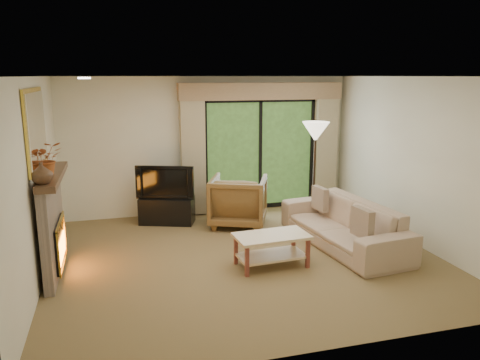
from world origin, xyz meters
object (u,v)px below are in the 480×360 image
object	(u,v)px
media_console	(167,210)
sofa	(343,224)
armchair	(238,201)
coffee_table	(271,250)

from	to	relation	value
media_console	sofa	bearing A→B (deg)	-16.82
media_console	armchair	xyz separation A→B (m)	(1.21, -0.45, 0.21)
sofa	coffee_table	world-z (taller)	sofa
armchair	sofa	world-z (taller)	armchair
media_console	sofa	size ratio (longest dim) A/B	0.39
sofa	coffee_table	bearing A→B (deg)	-77.09
armchair	media_console	bearing A→B (deg)	2.69
media_console	coffee_table	bearing A→B (deg)	-43.49
coffee_table	media_console	bearing A→B (deg)	112.62
sofa	media_console	bearing A→B (deg)	-133.03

